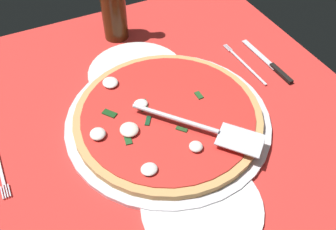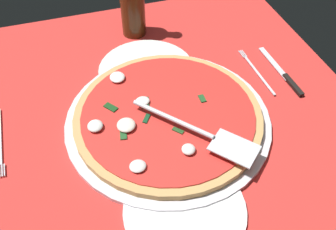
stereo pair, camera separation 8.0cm
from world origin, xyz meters
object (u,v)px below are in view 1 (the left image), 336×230
object	(u,v)px
beer_bottle	(113,6)
pizza	(167,116)
dinner_plate_right	(202,207)
pizza_server	(204,128)
dinner_plate_left	(136,72)
place_setting_far	(258,65)

from	to	relation	value
beer_bottle	pizza	bearing A→B (deg)	-2.35
dinner_plate_right	beer_bottle	world-z (taller)	beer_bottle
pizza	beer_bottle	world-z (taller)	beer_bottle
pizza	pizza_server	bearing A→B (deg)	26.39
dinner_plate_left	place_setting_far	distance (cm)	31.47
pizza_server	dinner_plate_right	bearing A→B (deg)	-71.48
dinner_plate_left	place_setting_far	xyz separation A→B (cm)	(11.01, 29.48, -0.14)
dinner_plate_left	beer_bottle	size ratio (longest dim) A/B	0.93
place_setting_far	dinner_plate_right	bearing A→B (deg)	129.97
place_setting_far	beer_bottle	distance (cm)	41.00
dinner_plate_right	beer_bottle	xyz separation A→B (cm)	(-57.34, 4.94, 9.36)
dinner_plate_right	pizza_server	xyz separation A→B (cm)	(-13.19, 7.75, 4.43)
dinner_plate_left	dinner_plate_right	xyz separation A→B (cm)	(40.28, -3.79, 0.00)
place_setting_far	beer_bottle	world-z (taller)	beer_bottle
place_setting_far	pizza_server	bearing A→B (deg)	120.85
dinner_plate_right	dinner_plate_left	bearing A→B (deg)	174.62
pizza_server	beer_bottle	bearing A→B (deg)	142.61
dinner_plate_right	pizza_server	bearing A→B (deg)	149.55
pizza	beer_bottle	xyz separation A→B (cm)	(-35.54, 1.46, 7.53)
dinner_plate_left	dinner_plate_right	size ratio (longest dim) A/B	1.08
pizza	pizza_server	distance (cm)	9.97
dinner_plate_right	beer_bottle	bearing A→B (deg)	175.08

